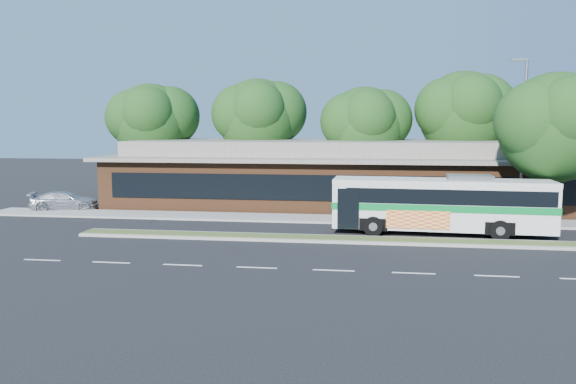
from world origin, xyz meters
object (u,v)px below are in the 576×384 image
object	(u,v)px
lamp_post	(523,137)
sedan	(65,201)
transit_bus	(442,201)
sidewalk_tree	(563,125)

from	to	relation	value
lamp_post	sedan	xyz separation A→B (m)	(-27.80, 1.80, -4.28)
transit_bus	sedan	bearing A→B (deg)	171.03
lamp_post	sidewalk_tree	distance (m)	2.04
transit_bus	sidewalk_tree	bearing A→B (deg)	24.22
transit_bus	sidewalk_tree	xyz separation A→B (m)	(6.41, 2.51, 3.84)
sedan	sidewalk_tree	size ratio (longest dim) A/B	0.51
lamp_post	transit_bus	bearing A→B (deg)	-146.05
sidewalk_tree	sedan	bearing A→B (deg)	175.45
lamp_post	sidewalk_tree	bearing A→B (deg)	-16.81
sedan	sidewalk_tree	xyz separation A→B (m)	(29.65, -2.36, 4.92)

